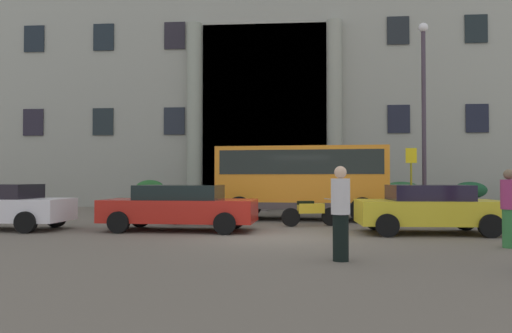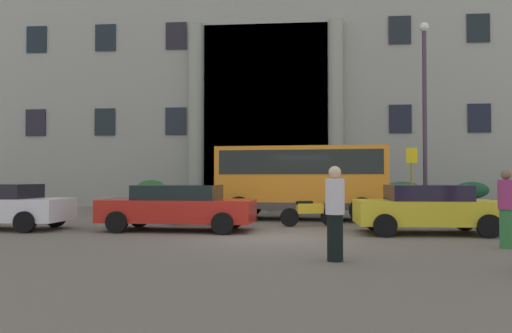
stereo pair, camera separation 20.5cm
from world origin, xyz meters
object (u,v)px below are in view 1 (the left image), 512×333
hedge_planter_far_west (150,196)px  lamppost_plaza_centre (424,104)px  bus_stop_sign (411,174)px  hedge_planter_east (470,197)px  pedestrian_man_crossing (341,213)px  motorcycle_far_end (193,211)px  parked_compact_extra (180,207)px  scooter_by_planter (462,212)px  motorcycle_near_kerb (310,212)px  orange_minibus (302,176)px  white_taxi_kerbside (428,208)px  pedestrian_woman_dark_dress (509,208)px  hedge_planter_far_east (247,195)px  hedge_planter_entrance_left (402,197)px

hedge_planter_far_west → lamppost_plaza_centre: (12.52, -2.46, 4.00)m
bus_stop_sign → hedge_planter_east: 5.04m
pedestrian_man_crossing → hedge_planter_far_west: bearing=-148.4°
motorcycle_far_end → pedestrian_man_crossing: bearing=-56.6°
bus_stop_sign → parked_compact_extra: bearing=-144.2°
lamppost_plaza_centre → scooter_by_planter: bearing=-90.4°
scooter_by_planter → motorcycle_near_kerb: same height
orange_minibus → parked_compact_extra: 5.68m
bus_stop_sign → white_taxi_kerbside: 6.16m
bus_stop_sign → pedestrian_woman_dark_dress: size_ratio=1.57×
hedge_planter_far_east → motorcycle_far_end: size_ratio=1.06×
hedge_planter_east → motorcycle_near_kerb: hedge_planter_east is taller
hedge_planter_east → pedestrian_woman_dark_dress: size_ratio=0.93×
motorcycle_near_kerb → lamppost_plaza_centre: bearing=29.0°
scooter_by_planter → motorcycle_near_kerb: (-4.93, -0.39, -0.00)m
bus_stop_sign → pedestrian_man_crossing: bearing=-109.3°
white_taxi_kerbside → pedestrian_woman_dark_dress: bearing=-70.5°
hedge_planter_far_west → lamppost_plaza_centre: bearing=-11.1°
hedge_planter_east → hedge_planter_entrance_left: bearing=-179.2°
motorcycle_far_end → pedestrian_man_crossing: 8.16m
scooter_by_planter → bus_stop_sign: bearing=93.7°
pedestrian_man_crossing → pedestrian_woman_dark_dress: (3.93, 2.08, -0.02)m
white_taxi_kerbside → motorcycle_near_kerb: (-3.28, 1.84, -0.26)m
motorcycle_far_end → hedge_planter_entrance_left: bearing=43.3°
pedestrian_man_crossing → hedge_planter_east: bearing=155.8°
hedge_planter_east → pedestrian_man_crossing: size_ratio=0.91×
bus_stop_sign → white_taxi_kerbside: bus_stop_sign is taller
parked_compact_extra → pedestrian_woman_dark_dress: (8.21, -2.97, 0.18)m
pedestrian_man_crossing → bus_stop_sign: bearing=163.4°
orange_minibus → white_taxi_kerbside: 5.69m
scooter_by_planter → orange_minibus: bearing=149.7°
pedestrian_woman_dark_dress → lamppost_plaza_centre: (0.65, 9.79, 3.81)m
white_taxi_kerbside → pedestrian_man_crossing: pedestrian_man_crossing is taller
pedestrian_woman_dark_dress → lamppost_plaza_centre: 10.53m
hedge_planter_far_east → white_taxi_kerbside: (6.06, -9.44, -0.05)m
bus_stop_sign → motorcycle_far_end: bearing=-154.0°
orange_minibus → bus_stop_sign: size_ratio=2.31×
hedge_planter_entrance_left → white_taxi_kerbside: hedge_planter_entrance_left is taller
bus_stop_sign → scooter_by_planter: 4.04m
hedge_planter_east → pedestrian_man_crossing: (-7.29, -14.36, 0.24)m
hedge_planter_east → white_taxi_kerbside: bearing=-114.8°
pedestrian_man_crossing → lamppost_plaza_centre: bearing=161.6°
hedge_planter_far_west → hedge_planter_entrance_left: bearing=-0.1°
hedge_planter_entrance_left → motorcycle_near_kerb: bearing=-120.8°
hedge_planter_entrance_left → motorcycle_near_kerb: size_ratio=1.08×
pedestrian_man_crossing → parked_compact_extra: bearing=-137.1°
hedge_planter_far_east → motorcycle_near_kerb: (2.78, -7.59, -0.31)m
scooter_by_planter → pedestrian_man_crossing: pedestrian_man_crossing is taller
pedestrian_man_crossing → scooter_by_planter: bearing=150.0°
scooter_by_planter → pedestrian_woman_dark_dress: size_ratio=1.15×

